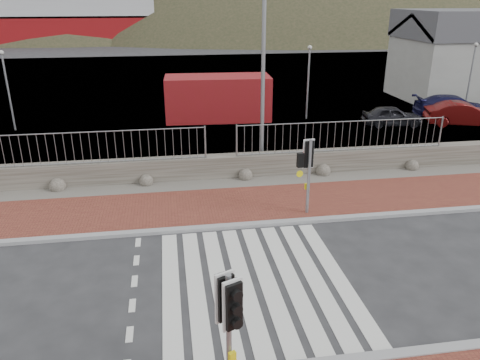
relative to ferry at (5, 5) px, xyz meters
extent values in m
plane|color=#28282B|center=(24.65, -67.90, -5.36)|extent=(220.00, 220.00, 0.00)
cube|color=brown|center=(24.65, -63.40, -5.32)|extent=(40.00, 3.00, 0.08)
cube|color=gray|center=(24.65, -64.90, -5.31)|extent=(40.00, 0.25, 0.12)
cube|color=silver|center=(22.55, -67.90, -5.36)|extent=(0.42, 5.60, 0.01)
cube|color=silver|center=(23.15, -67.90, -5.36)|extent=(0.42, 5.60, 0.01)
cube|color=silver|center=(23.75, -67.90, -5.36)|extent=(0.42, 5.60, 0.01)
cube|color=silver|center=(24.35, -67.90, -5.36)|extent=(0.42, 5.60, 0.01)
cube|color=silver|center=(24.95, -67.90, -5.36)|extent=(0.42, 5.60, 0.01)
cube|color=silver|center=(25.55, -67.90, -5.36)|extent=(0.42, 5.60, 0.01)
cube|color=silver|center=(26.15, -67.90, -5.36)|extent=(0.42, 5.60, 0.01)
cube|color=silver|center=(26.75, -67.90, -5.36)|extent=(0.42, 5.60, 0.01)
cube|color=#59544C|center=(24.65, -61.40, -5.33)|extent=(40.00, 1.50, 0.06)
cube|color=#4C473E|center=(24.65, -60.60, -4.91)|extent=(40.00, 0.60, 0.90)
cylinder|color=gray|center=(19.85, -60.75, -3.26)|extent=(8.40, 0.04, 0.04)
cylinder|color=gray|center=(24.05, -60.75, -3.86)|extent=(0.07, 0.07, 1.20)
cylinder|color=gray|center=(29.45, -60.75, -3.26)|extent=(8.40, 0.04, 0.04)
cylinder|color=gray|center=(25.25, -60.75, -3.86)|extent=(0.07, 0.07, 1.20)
cylinder|color=gray|center=(33.65, -60.75, -3.86)|extent=(0.07, 0.07, 1.20)
cube|color=#4C4C4F|center=(24.65, -40.00, -5.36)|extent=(120.00, 40.00, 0.50)
cube|color=#3F4C54|center=(24.65, -5.00, -5.36)|extent=(220.00, 50.00, 0.05)
ellipsoid|color=#2C311D|center=(9.65, 20.00, -25.36)|extent=(106.40, 68.40, 76.00)
ellipsoid|color=#2C311D|center=(54.65, 20.00, -31.36)|extent=(140.00, 90.00, 100.00)
cylinder|color=gray|center=(23.53, -71.32, -4.10)|extent=(0.10, 0.10, 2.52)
cube|color=#D9C50C|center=(23.53, -71.32, -4.41)|extent=(0.14, 0.12, 0.20)
cube|color=black|center=(23.53, -71.32, -3.33)|extent=(0.42, 0.34, 0.95)
sphere|color=#0CE53F|center=(23.53, -71.32, -3.60)|extent=(0.14, 0.14, 0.14)
cylinder|color=gray|center=(27.02, -64.35, -4.09)|extent=(0.10, 0.10, 2.55)
cube|color=#D9C50C|center=(27.02, -64.35, -4.40)|extent=(0.14, 0.09, 0.20)
cube|color=black|center=(27.02, -64.35, -3.31)|extent=(0.39, 0.27, 0.96)
sphere|color=red|center=(27.02, -64.35, -3.04)|extent=(0.14, 0.14, 0.14)
cube|color=black|center=(26.71, -64.39, -3.45)|extent=(0.22, 0.17, 0.46)
cylinder|color=gray|center=(26.43, -59.80, -0.94)|extent=(0.15, 0.15, 8.85)
cube|color=maroon|center=(25.59, -51.30, -4.13)|extent=(6.01, 2.75, 2.45)
imported|color=black|center=(34.81, -54.27, -4.82)|extent=(3.34, 1.68, 1.09)
imported|color=#530C0B|center=(38.62, -54.83, -4.72)|extent=(4.11, 2.37, 1.28)
imported|color=#121238|center=(39.13, -53.12, -4.71)|extent=(4.68, 2.42, 1.30)
camera|label=1|loc=(22.72, -77.65, 1.33)|focal=35.00mm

